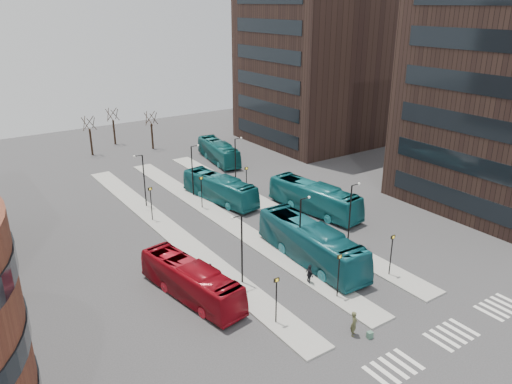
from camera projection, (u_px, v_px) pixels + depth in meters
island_left at (172, 233)px, 50.17m from camera, size 2.50×45.00×0.15m
island_mid at (224, 219)px, 53.35m from camera, size 2.50×45.00×0.15m
island_right at (269, 207)px, 56.52m from camera, size 2.50×45.00×0.15m
suitcase at (370, 335)px, 34.52m from camera, size 0.43×0.37×0.49m
red_bus at (191, 281)px, 38.89m from camera, size 4.17×10.88×2.96m
teal_bus_a at (311, 243)px, 44.24m from camera, size 3.56×12.87×3.55m
teal_bus_b at (220, 188)px, 57.92m from camera, size 4.22×11.28×3.07m
teal_bus_c at (314, 198)px, 54.84m from camera, size 4.22×12.02×3.28m
teal_bus_d at (218, 152)px, 72.23m from camera, size 4.09×11.00×2.99m
traveller at (354, 324)px, 34.58m from camera, size 0.82×0.78×1.89m
commuter_a at (210, 273)px, 41.18m from camera, size 1.03×0.94×1.71m
commuter_b at (309, 274)px, 40.96m from camera, size 0.57×1.07×1.74m
commuter_c at (311, 249)px, 45.22m from camera, size 0.93×1.25×1.72m
crosswalk_stripes at (421, 352)px, 33.23m from camera, size 22.35×2.40×0.01m
tower_far at (318, 48)px, 79.26m from camera, size 20.12×20.00×30.00m
sign_poles at (258, 222)px, 46.91m from camera, size 12.45×22.12×3.65m
lamp_posts at (238, 193)px, 50.89m from camera, size 14.04×20.24×6.12m
bare_trees at (119, 132)px, 77.90m from camera, size 10.97×8.14×5.90m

